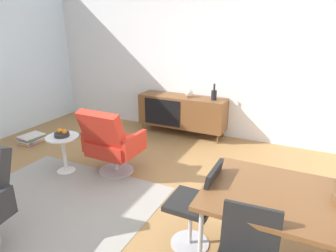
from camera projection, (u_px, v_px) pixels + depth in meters
The scene contains 12 objects.
ground_plane at pixel (129, 202), 3.43m from camera, with size 8.32×8.32×0.00m, color #9E7242.
wall_back at pixel (206, 57), 5.17m from camera, with size 6.80×0.12×2.80m, color white.
sideboard at pixel (182, 111), 5.36m from camera, with size 1.60×0.45×0.72m.
vase_cobalt at pixel (189, 93), 5.19m from camera, with size 0.13×0.13×0.15m.
vase_sculptural_dark at pixel (214, 95), 5.00m from camera, with size 0.10×0.10×0.28m.
dining_table at pixel (312, 207), 2.16m from camera, with size 1.60×0.90×0.74m.
dining_chair_near_window at pixel (197, 203), 2.60m from camera, with size 0.43×0.40×0.86m.
lounge_chair_red at pixel (111, 142), 3.93m from camera, with size 0.73×0.67×0.95m.
side_table_round at pixel (64, 150), 4.04m from camera, with size 0.44×0.44×0.52m.
fruit_bowl at pixel (62, 134), 3.96m from camera, with size 0.20×0.20×0.11m.
magazine_stack at pixel (31, 139), 5.07m from camera, with size 0.33×0.40×0.14m.
area_rug at pixel (59, 201), 3.43m from camera, with size 2.20×1.70×0.01m, color gray.
Camera 1 is at (1.68, -2.45, 1.98)m, focal length 31.39 mm.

